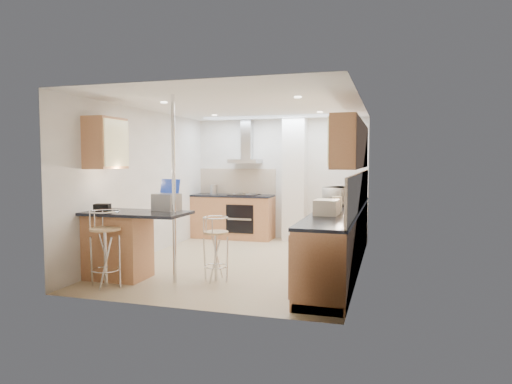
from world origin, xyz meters
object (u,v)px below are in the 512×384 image
(bar_stool_near, at_px, (106,248))
(bread_bin, at_px, (327,207))
(microwave, at_px, (340,196))
(laptop, at_px, (166,202))
(bar_stool_end, at_px, (216,249))

(bar_stool_near, height_order, bread_bin, bread_bin)
(microwave, height_order, laptop, microwave)
(laptop, distance_m, bar_stool_end, 0.96)
(bar_stool_near, bearing_deg, microwave, 53.00)
(microwave, distance_m, bar_stool_near, 3.68)
(microwave, distance_m, bread_bin, 1.41)
(bar_stool_near, distance_m, bread_bin, 2.93)
(microwave, xyz_separation_m, bar_stool_near, (-2.74, -2.39, -0.56))
(microwave, height_order, bread_bin, microwave)
(microwave, bearing_deg, bread_bin, -158.39)
(microwave, distance_m, bar_stool_end, 2.34)
(bar_stool_end, relative_size, bread_bin, 2.32)
(bar_stool_near, relative_size, bar_stool_end, 1.14)
(microwave, bearing_deg, laptop, 150.05)
(bar_stool_near, bearing_deg, bread_bin, 31.62)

